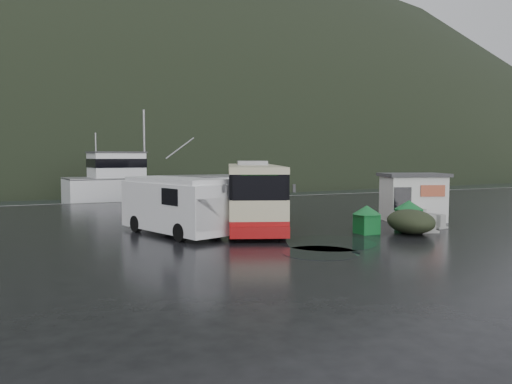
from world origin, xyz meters
name	(u,v)px	position (x,y,z in m)	size (l,w,h in m)	color
ground	(294,231)	(0.00, 0.00, 0.00)	(160.00, 160.00, 0.00)	black
harbor_water	(80,172)	(0.00, 110.00, 0.00)	(300.00, 180.00, 0.02)	black
quay_edge	(181,200)	(0.00, 20.00, 0.00)	(160.00, 0.60, 1.50)	#999993
headland	(75,164)	(10.00, 250.00, 0.00)	(780.00, 540.00, 570.00)	black
coach_bus	(253,224)	(-0.80, 3.19, 0.00)	(3.07, 12.28, 3.47)	#C4BB94
white_van	(175,234)	(-5.65, 1.43, 0.00)	(2.23, 6.48, 2.71)	silver
waste_bin_left	(408,228)	(5.84, -1.63, 0.00)	(1.04, 1.04, 1.44)	#116328
waste_bin_right	(366,234)	(2.76, -2.19, 0.00)	(0.98, 0.98, 1.36)	#116328
dome_tent	(411,233)	(4.75, -2.99, 0.00)	(2.09, 2.93, 1.15)	#262E1B
ticket_kiosk	(412,221)	(8.17, 0.68, 0.00)	(3.50, 2.65, 2.73)	silver
jersey_barrier_a	(412,223)	(7.42, -0.12, 0.00)	(0.84, 1.68, 0.84)	#999993
jersey_barrier_b	(424,231)	(5.94, -2.61, 0.00)	(0.85, 1.69, 0.85)	#999993
jersey_barrier_c	(432,227)	(7.22, -1.85, 0.00)	(0.71, 1.42, 0.71)	#999993
fishing_trawler	(172,194)	(1.10, 27.08, 0.00)	(23.71, 5.22, 9.48)	silver
puddles	(325,246)	(-0.85, -4.23, 0.01)	(5.01, 5.30, 0.01)	black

